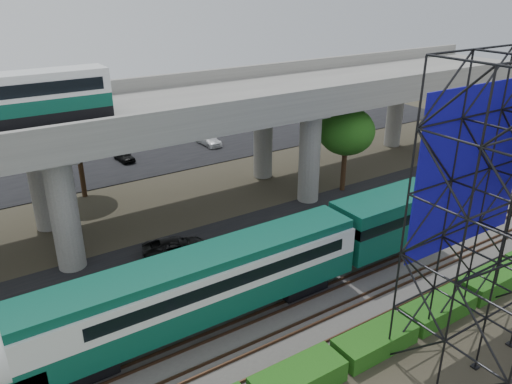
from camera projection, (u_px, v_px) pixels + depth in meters
ground at (307, 313)px, 28.77m from camera, size 140.00×140.00×0.00m
ballast_bed at (287, 295)px, 30.27m from camera, size 90.00×12.00×0.20m
service_road at (218, 239)px, 36.84m from camera, size 90.00×5.00×0.08m
parking_lot at (114, 153)px, 54.92m from camera, size 90.00×18.00×0.08m
harbor_water at (64, 112)px, 71.86m from camera, size 140.00×40.00×0.03m
rail_tracks at (287, 292)px, 30.20m from camera, size 90.00×9.52×0.16m
commuter_train at (235, 273)px, 27.38m from camera, size 29.30×3.06×4.30m
overpass at (170, 117)px, 37.43m from camera, size 80.00×12.00×12.40m
hedge_strip at (375, 340)px, 25.75m from camera, size 34.60×1.80×1.20m
trees at (123, 159)px, 36.67m from camera, size 40.94×16.94×7.69m
suv at (175, 247)px, 34.40m from camera, size 4.93×3.35×1.25m
parked_cars at (113, 149)px, 54.36m from camera, size 38.42×9.82×1.31m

